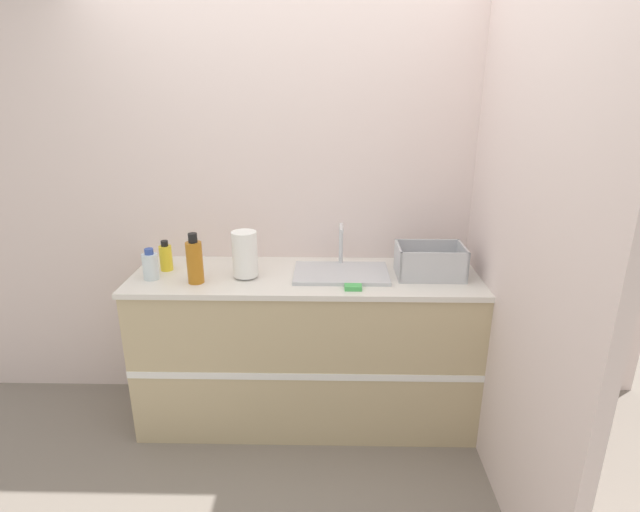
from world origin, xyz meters
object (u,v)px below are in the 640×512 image
(sink, at_px, (341,271))
(bottle_amber, at_px, (195,261))
(bottle_clear, at_px, (151,266))
(paper_towel_roll, at_px, (245,254))
(dish_rack, at_px, (430,264))
(bottle_yellow, at_px, (166,257))

(sink, bearing_deg, bottle_amber, -170.35)
(sink, bearing_deg, bottle_clear, -175.32)
(bottle_clear, distance_m, bottle_amber, 0.27)
(paper_towel_roll, bearing_deg, bottle_amber, -161.95)
(paper_towel_roll, xyz_separation_m, bottle_amber, (-0.26, -0.08, -0.01))
(sink, height_order, bottle_amber, bottle_amber)
(sink, height_order, paper_towel_roll, same)
(paper_towel_roll, xyz_separation_m, dish_rack, (1.02, 0.04, -0.07))
(paper_towel_roll, relative_size, bottle_clear, 1.50)
(paper_towel_roll, bearing_deg, dish_rack, 2.52)
(bottle_yellow, xyz_separation_m, bottle_amber, (0.22, -0.19, 0.04))
(bottle_yellow, relative_size, bottle_amber, 0.64)
(sink, relative_size, dish_rack, 1.43)
(sink, xyz_separation_m, paper_towel_roll, (-0.53, -0.05, 0.11))
(dish_rack, height_order, bottle_yellow, bottle_yellow)
(dish_rack, relative_size, bottle_amber, 1.33)
(dish_rack, height_order, bottle_clear, same)
(dish_rack, relative_size, bottle_clear, 2.12)
(dish_rack, bearing_deg, sink, 179.38)
(sink, distance_m, bottle_clear, 1.05)
(bottle_yellow, distance_m, bottle_clear, 0.14)
(paper_towel_roll, height_order, dish_rack, paper_towel_roll)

